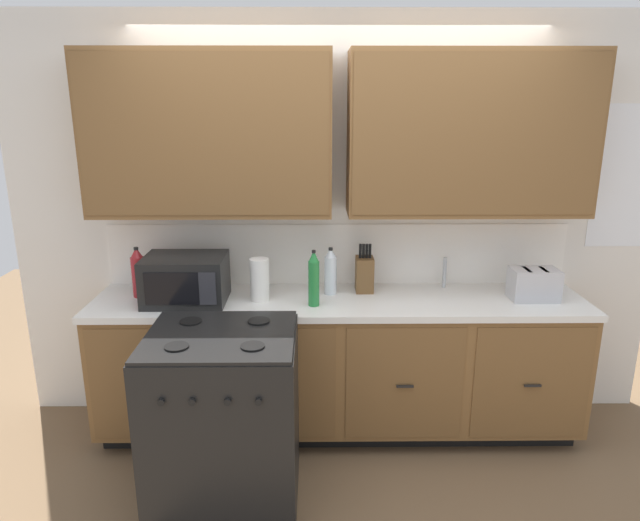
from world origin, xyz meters
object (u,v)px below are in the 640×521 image
Objects in this scene: paper_towel_roll at (260,280)px; bottle_red at (138,273)px; stove_range at (224,417)px; microwave at (186,279)px; knife_block at (364,274)px; bottle_green at (314,279)px; toaster at (534,284)px; bottle_clear at (331,271)px.

paper_towel_roll is 0.75m from bottle_red.
microwave is (-0.29, 0.59, 0.57)m from stove_range.
bottle_red is (-1.40, -0.09, 0.04)m from knife_block.
knife_block is at bearing 39.23° from bottle_green.
toaster is at bearing 4.13° from bottle_green.
stove_range is 0.87m from microwave.
knife_block is at bearing 170.76° from toaster.
bottle_red is at bearing 170.93° from bottle_green.
bottle_green is (0.77, -0.08, 0.02)m from microwave.
knife_block is 0.92× the size of bottle_green.
toaster is 1.24m from bottle_clear.
microwave is at bearing -171.32° from bottle_clear.
paper_towel_roll is 0.34m from bottle_green.
bottle_clear is at bearing 1.92° from bottle_red.
paper_towel_roll is (0.44, 0.02, -0.01)m from microwave.
bottle_red is at bearing 178.21° from toaster.
toaster is 1.66m from paper_towel_roll.
stove_range is 1.98m from toaster.
knife_block is (0.79, 0.77, 0.55)m from stove_range.
stove_range is 1.98× the size of microwave.
microwave reaches higher than toaster.
toaster is at bearing 0.07° from paper_towel_roll.
toaster is 1.34m from bottle_green.
bottle_clear is at bearing 63.75° from bottle_green.
bottle_clear is at bearing -166.93° from knife_block.
microwave is 1.43× the size of bottle_green.
microwave is at bearing 174.16° from bottle_green.
toaster reaches higher than stove_range.
paper_towel_roll reaches higher than stove_range.
bottle_red is at bearing -176.32° from knife_block.
bottle_green is at bearing -16.15° from paper_towel_roll.
toaster is at bearing 0.49° from microwave.
paper_towel_roll is 0.77× the size of bottle_green.
bottle_clear reaches higher than microwave.
knife_block reaches higher than paper_towel_roll.
microwave is 0.77m from bottle_green.
knife_block is (-1.01, 0.16, 0.02)m from toaster.
knife_block reaches higher than toaster.
bottle_red is at bearing 163.23° from microwave.
bottle_clear reaches higher than toaster.
microwave is 0.32m from bottle_red.
microwave is 1.10m from knife_block.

